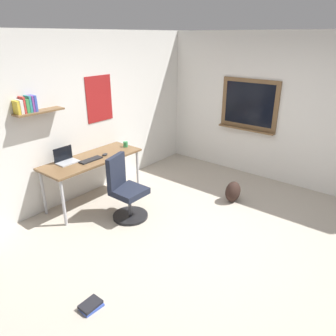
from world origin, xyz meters
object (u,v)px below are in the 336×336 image
(computer_mouse, at_px, (105,154))
(coffee_mug, at_px, (126,144))
(keyboard, at_px, (91,160))
(laptop, at_px, (66,159))
(backpack, at_px, (233,192))
(desk, at_px, (92,162))
(office_chair, at_px, (125,192))
(book_stack_on_floor, at_px, (91,305))

(computer_mouse, bearing_deg, coffee_mug, 5.66)
(keyboard, bearing_deg, laptop, 141.07)
(backpack, bearing_deg, laptop, 132.50)
(laptop, xyz_separation_m, computer_mouse, (0.56, -0.23, -0.04))
(coffee_mug, xyz_separation_m, backpack, (0.69, -1.73, -0.62))
(laptop, bearing_deg, backpack, -47.50)
(desk, bearing_deg, coffee_mug, -2.30)
(desk, bearing_deg, laptop, 157.60)
(office_chair, bearing_deg, keyboard, 94.20)
(office_chair, height_order, computer_mouse, office_chair)
(office_chair, xyz_separation_m, coffee_mug, (0.73, 0.73, 0.39))
(computer_mouse, distance_m, coffee_mug, 0.51)
(keyboard, height_order, computer_mouse, computer_mouse)
(coffee_mug, distance_m, backpack, 1.97)
(computer_mouse, bearing_deg, laptop, 157.96)
(desk, xyz_separation_m, laptop, (-0.36, 0.15, 0.13))
(office_chair, distance_m, computer_mouse, 0.80)
(office_chair, relative_size, keyboard, 2.57)
(office_chair, xyz_separation_m, backpack, (1.42, -1.01, -0.24))
(laptop, relative_size, keyboard, 0.84)
(coffee_mug, relative_size, backpack, 0.27)
(backpack, distance_m, book_stack_on_floor, 2.88)
(desk, xyz_separation_m, computer_mouse, (0.20, -0.08, 0.09))
(laptop, xyz_separation_m, backpack, (1.75, -1.91, -0.63))
(desk, height_order, book_stack_on_floor, desk)
(laptop, distance_m, coffee_mug, 1.08)
(computer_mouse, relative_size, coffee_mug, 1.13)
(office_chair, relative_size, laptop, 3.06)
(backpack, relative_size, book_stack_on_floor, 1.55)
(desk, bearing_deg, office_chair, -92.33)
(laptop, relative_size, coffee_mug, 3.37)
(office_chair, height_order, backpack, office_chair)
(desk, xyz_separation_m, coffee_mug, (0.70, -0.03, 0.12))
(office_chair, height_order, coffee_mug, office_chair)
(office_chair, bearing_deg, laptop, 110.11)
(keyboard, height_order, book_stack_on_floor, keyboard)
(office_chair, distance_m, laptop, 1.04)
(book_stack_on_floor, bearing_deg, desk, 49.44)
(keyboard, bearing_deg, office_chair, -85.80)
(laptop, distance_m, backpack, 2.67)
(keyboard, bearing_deg, backpack, -48.88)
(laptop, height_order, keyboard, laptop)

